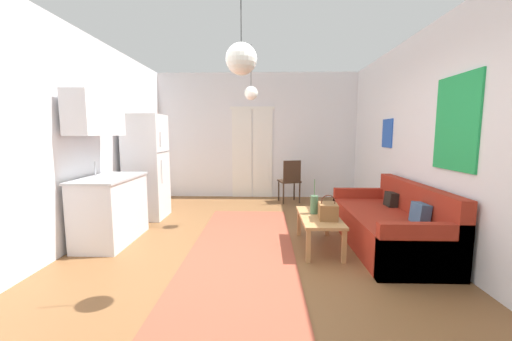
{
  "coord_description": "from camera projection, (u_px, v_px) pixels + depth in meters",
  "views": [
    {
      "loc": [
        0.19,
        -3.29,
        1.47
      ],
      "look_at": [
        0.05,
        1.32,
        0.91
      ],
      "focal_mm": 21.22,
      "sensor_mm": 36.0,
      "label": 1
    }
  ],
  "objects": [
    {
      "name": "wall_left",
      "position": [
        40.0,
        138.0,
        3.34
      ],
      "size": [
        0.12,
        7.59,
        2.84
      ],
      "color": "silver",
      "rests_on": "ground_plane"
    },
    {
      "name": "wall_back",
      "position": [
        257.0,
        136.0,
        6.99
      ],
      "size": [
        4.71,
        0.13,
        2.84
      ],
      "color": "silver",
      "rests_on": "ground_plane"
    },
    {
      "name": "handbag",
      "position": [
        328.0,
        211.0,
        3.73
      ],
      "size": [
        0.24,
        0.29,
        0.3
      ],
      "color": "brown",
      "rests_on": "coffee_table"
    },
    {
      "name": "pendant_lamp_far",
      "position": [
        251.0,
        93.0,
        4.73
      ],
      "size": [
        0.21,
        0.21,
        0.84
      ],
      "color": "black"
    },
    {
      "name": "couch",
      "position": [
        391.0,
        226.0,
        3.94
      ],
      "size": [
        0.9,
        2.02,
        0.83
      ],
      "color": "maroon",
      "rests_on": "ground_plane"
    },
    {
      "name": "wall_right",
      "position": [
        464.0,
        139.0,
        3.21
      ],
      "size": [
        0.12,
        7.59,
        2.84
      ],
      "color": "silver",
      "rests_on": "ground_plane"
    },
    {
      "name": "coffee_table",
      "position": [
        319.0,
        220.0,
        3.9
      ],
      "size": [
        0.49,
        1.03,
        0.42
      ],
      "color": "#B27F4C",
      "rests_on": "ground_plane"
    },
    {
      "name": "ground_plane",
      "position": [
        248.0,
        268.0,
        3.45
      ],
      "size": [
        5.11,
        7.99,
        0.1
      ],
      "primitive_type": "cube",
      "color": "brown"
    },
    {
      "name": "bamboo_vase",
      "position": [
        314.0,
        205.0,
        3.99
      ],
      "size": [
        0.1,
        0.1,
        0.46
      ],
      "color": "#47704C",
      "rests_on": "coffee_table"
    },
    {
      "name": "kitchen_counter",
      "position": [
        108.0,
        187.0,
        4.08
      ],
      "size": [
        0.61,
        1.11,
        2.0
      ],
      "color": "silver",
      "rests_on": "ground_plane"
    },
    {
      "name": "refrigerator",
      "position": [
        147.0,
        167.0,
        5.26
      ],
      "size": [
        0.64,
        0.65,
        1.8
      ],
      "color": "white",
      "rests_on": "ground_plane"
    },
    {
      "name": "accent_chair",
      "position": [
        290.0,
        179.0,
        6.43
      ],
      "size": [
        0.51,
        0.49,
        0.92
      ],
      "rotation": [
        0.0,
        0.0,
        3.39
      ],
      "color": "#382619",
      "rests_on": "ground_plane"
    },
    {
      "name": "pendant_lamp_near",
      "position": [
        241.0,
        59.0,
        2.56
      ],
      "size": [
        0.27,
        0.27,
        0.87
      ],
      "color": "black"
    },
    {
      "name": "area_rug",
      "position": [
        242.0,
        249.0,
        3.88
      ],
      "size": [
        1.31,
        3.71,
        0.01
      ],
      "primitive_type": "cube",
      "color": "#9E4733",
      "rests_on": "ground_plane"
    }
  ]
}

